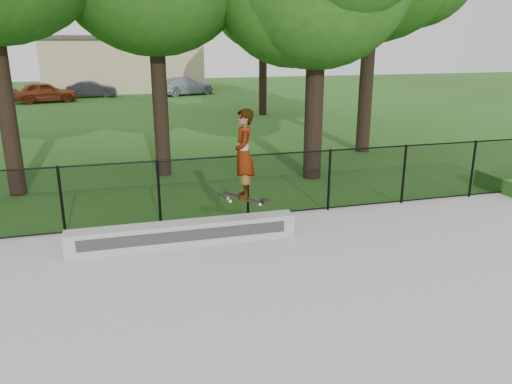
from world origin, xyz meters
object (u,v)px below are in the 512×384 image
Objects in this scene: grind_ledge at (184,233)px; car_c at (185,86)px; car_a at (45,92)px; skater_airborne at (244,156)px; car_b at (92,89)px.

car_c reaches higher than grind_ledge.
skater_airborne is (6.86, -26.85, 1.20)m from car_a.
skater_airborne is (-2.70, -29.06, 1.21)m from car_c.
car_b is 0.74× the size of car_c.
skater_airborne is at bearing -176.61° from car_a.
car_a is at bearing 104.32° from skater_airborne.
grind_ledge is 1.99m from skater_airborne.
grind_ledge is 1.47× the size of car_b.
car_a is at bearing 102.06° from grind_ledge.
car_b is 1.59× the size of skater_airborne.
skater_airborne reaches higher than car_b.
car_a is 0.94× the size of car_c.
car_c is at bearing 82.34° from grind_ledge.
car_a reaches higher than car_c.
car_c is at bearing -89.55° from car_b.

